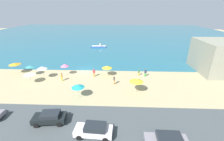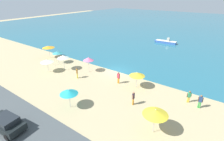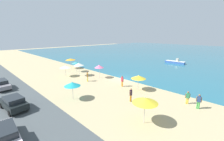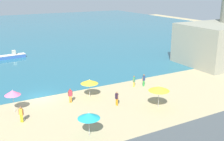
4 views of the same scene
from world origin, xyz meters
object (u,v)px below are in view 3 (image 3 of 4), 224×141
bather_3 (188,97)px  skiff_nearshore (175,62)px  beach_umbrella_0 (65,67)px  beach_umbrella_4 (76,63)px  beach_umbrella_6 (99,66)px  beach_umbrella_3 (72,84)px  beach_umbrella_2 (138,77)px  parked_car_0 (4,135)px  beach_umbrella_5 (145,100)px  beach_umbrella_1 (79,64)px  bather_4 (87,76)px  bather_2 (131,94)px  parked_car_4 (14,103)px  bather_1 (199,101)px  parked_car_1 (2,84)px  beach_umbrella_7 (70,59)px  bather_0 (122,81)px

bather_3 → skiff_nearshore: (-11.89, 24.91, -0.45)m
beach_umbrella_0 → skiff_nearshore: beach_umbrella_0 is taller
beach_umbrella_4 → beach_umbrella_6: 7.47m
beach_umbrella_3 → beach_umbrella_6: 10.14m
beach_umbrella_2 → parked_car_0: beach_umbrella_2 is taller
beach_umbrella_0 → beach_umbrella_5: beach_umbrella_5 is taller
beach_umbrella_1 → parked_car_0: beach_umbrella_1 is taller
beach_umbrella_6 → bather_4: bearing=-86.2°
beach_umbrella_0 → bather_3: size_ratio=1.41×
beach_umbrella_1 → beach_umbrella_5: size_ratio=1.02×
beach_umbrella_2 → bather_4: size_ratio=1.35×
bather_3 → beach_umbrella_4: bearing=-178.0°
parked_car_0 → beach_umbrella_3: bearing=115.2°
bather_2 → skiff_nearshore: (-6.63, 29.24, -0.53)m
beach_umbrella_6 → parked_car_4: beach_umbrella_6 is taller
parked_car_0 → beach_umbrella_4: bearing=135.0°
bather_1 → parked_car_1: bearing=-148.1°
beach_umbrella_3 → bather_1: bearing=35.1°
bather_1 → bather_2: (-6.60, -3.90, -0.00)m
beach_umbrella_5 → beach_umbrella_7: beach_umbrella_5 is taller
beach_umbrella_7 → bather_2: size_ratio=1.46×
beach_umbrella_6 → bather_0: size_ratio=1.46×
beach_umbrella_0 → beach_umbrella_4: bearing=117.6°
beach_umbrella_4 → bather_3: beach_umbrella_4 is taller
beach_umbrella_0 → parked_car_1: (-0.35, -10.51, -1.17)m
beach_umbrella_2 → parked_car_0: (-0.26, -16.74, -1.20)m
beach_umbrella_2 → parked_car_4: bearing=-112.7°
beach_umbrella_1 → parked_car_0: bearing=-49.0°
beach_umbrella_1 → bather_2: size_ratio=1.56×
parked_car_0 → bather_1: bearing=63.0°
beach_umbrella_5 → beach_umbrella_6: size_ratio=1.01×
beach_umbrella_6 → bather_4: 3.19m
bather_2 → parked_car_1: size_ratio=0.40×
bather_3 → bather_4: bearing=-168.4°
bather_2 → parked_car_0: (-1.93, -12.82, -0.13)m
beach_umbrella_3 → parked_car_0: beach_umbrella_3 is taller
beach_umbrella_7 → skiff_nearshore: beach_umbrella_7 is taller
beach_umbrella_7 → parked_car_1: (5.45, -15.02, -1.49)m
bather_1 → bather_3: 1.40m
bather_2 → parked_car_1: bather_2 is taller
beach_umbrella_6 → beach_umbrella_7: beach_umbrella_6 is taller
parked_car_0 → skiff_nearshore: (-4.70, 42.07, -0.41)m
parked_car_1 → parked_car_4: (8.87, -0.33, 0.05)m
parked_car_0 → parked_car_4: (-5.94, 1.88, -0.00)m
beach_umbrella_4 → beach_umbrella_5: 23.04m
beach_umbrella_1 → beach_umbrella_7: 7.66m
bather_2 → parked_car_0: bearing=-98.6°
beach_umbrella_7 → bather_4: bearing=-16.1°
beach_umbrella_5 → bather_1: 7.42m
beach_umbrella_4 → parked_car_4: beach_umbrella_4 is taller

